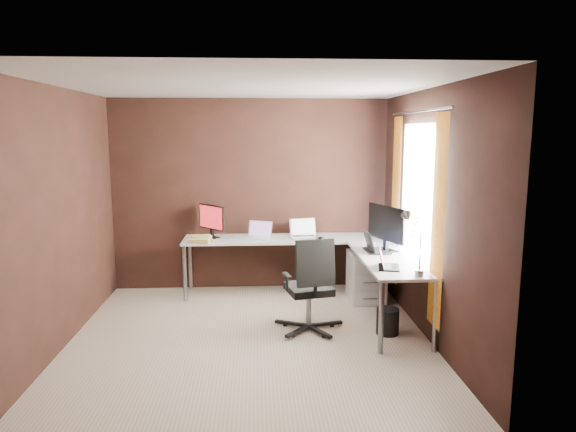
# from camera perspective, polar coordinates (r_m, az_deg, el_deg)

# --- Properties ---
(room) EXTENTS (3.60, 3.60, 2.50)m
(room) POSITION_cam_1_polar(r_m,az_deg,el_deg) (5.07, -0.56, 0.31)
(room) COLOR beige
(room) RESTS_ON ground
(desk) EXTENTS (2.65, 2.25, 0.73)m
(desk) POSITION_cam_1_polar(r_m,az_deg,el_deg) (6.18, 3.64, -3.72)
(desk) COLOR silver
(desk) RESTS_ON ground
(drawer_pedestal) EXTENTS (0.42, 0.50, 0.60)m
(drawer_pedestal) POSITION_cam_1_polar(r_m,az_deg,el_deg) (6.48, 8.67, -6.65)
(drawer_pedestal) COLOR silver
(drawer_pedestal) RESTS_ON ground
(monitor_left) EXTENTS (0.34, 0.38, 0.42)m
(monitor_left) POSITION_cam_1_polar(r_m,az_deg,el_deg) (6.62, -8.50, -0.37)
(monitor_left) COLOR black
(monitor_left) RESTS_ON desk
(monitor_right) EXTENTS (0.27, 0.60, 0.52)m
(monitor_right) POSITION_cam_1_polar(r_m,az_deg,el_deg) (5.90, 10.87, -1.06)
(monitor_right) COLOR black
(monitor_right) RESTS_ON desk
(laptop_white) EXTENTS (0.38, 0.33, 0.21)m
(laptop_white) POSITION_cam_1_polar(r_m,az_deg,el_deg) (6.56, -3.27, -2.07)
(laptop_white) COLOR silver
(laptop_white) RESTS_ON desk
(laptop_silver) EXTENTS (0.38, 0.29, 0.23)m
(laptop_silver) POSITION_cam_1_polar(r_m,az_deg,el_deg) (6.63, 1.74, -1.90)
(laptop_silver) COLOR silver
(laptop_silver) RESTS_ON desk
(laptop_black_big) EXTENTS (0.26, 0.36, 0.23)m
(laptop_black_big) POSITION_cam_1_polar(r_m,az_deg,el_deg) (5.90, 9.53, -3.44)
(laptop_black_big) COLOR black
(laptop_black_big) RESTS_ON desk
(laptop_black_small) EXTENTS (0.26, 0.33, 0.19)m
(laptop_black_small) POSITION_cam_1_polar(r_m,az_deg,el_deg) (5.22, 10.86, -5.23)
(laptop_black_small) COLOR black
(laptop_black_small) RESTS_ON desk
(book_stack) EXTENTS (0.30, 0.26, 0.08)m
(book_stack) POSITION_cam_1_polar(r_m,az_deg,el_deg) (6.41, -9.70, -2.53)
(book_stack) COLOR tan
(book_stack) RESTS_ON desk
(mouse_left) EXTENTS (0.09, 0.07, 0.03)m
(mouse_left) POSITION_cam_1_polar(r_m,az_deg,el_deg) (6.40, -8.80, -2.73)
(mouse_left) COLOR black
(mouse_left) RESTS_ON desk
(mouse_corner) EXTENTS (0.09, 0.06, 0.03)m
(mouse_corner) POSITION_cam_1_polar(r_m,az_deg,el_deg) (6.51, 3.67, -2.44)
(mouse_corner) COLOR black
(mouse_corner) RESTS_ON desk
(desk_lamp) EXTENTS (0.19, 0.23, 0.61)m
(desk_lamp) POSITION_cam_1_polar(r_m,az_deg,el_deg) (4.96, 13.59, -2.04)
(desk_lamp) COLOR slate
(desk_lamp) RESTS_ON desk
(office_chair) EXTENTS (0.57, 0.59, 1.01)m
(office_chair) POSITION_cam_1_polar(r_m,az_deg,el_deg) (5.45, 2.44, -9.69)
(office_chair) COLOR black
(office_chair) RESTS_ON ground
(wastebasket) EXTENTS (0.30, 0.30, 0.27)m
(wastebasket) POSITION_cam_1_polar(r_m,az_deg,el_deg) (5.52, 11.01, -11.41)
(wastebasket) COLOR black
(wastebasket) RESTS_ON ground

